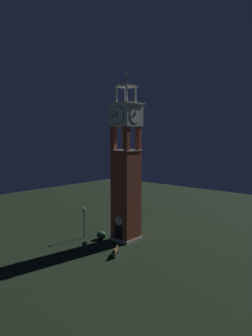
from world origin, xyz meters
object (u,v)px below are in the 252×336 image
at_px(lamp_post, 84,217).
at_px(park_bench, 115,251).
at_px(clock_tower, 126,171).
at_px(trash_bin, 85,246).

bearing_deg(lamp_post, park_bench, -14.67).
bearing_deg(lamp_post, clock_tower, 34.25).
relative_size(park_bench, lamp_post, 0.42).
relative_size(lamp_post, trash_bin, 4.75).
bearing_deg(park_bench, lamp_post, 165.33).
bearing_deg(trash_bin, park_bench, 12.13).
xyz_separation_m(park_bench, lamp_post, (-7.02, 1.84, 2.16)).
bearing_deg(clock_tower, park_bench, -60.44).
height_order(clock_tower, trash_bin, clock_tower).
xyz_separation_m(clock_tower, park_bench, (2.71, -4.77, -7.88)).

